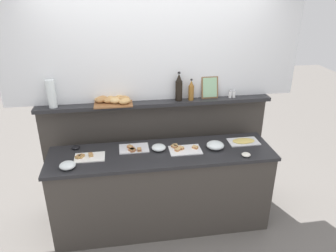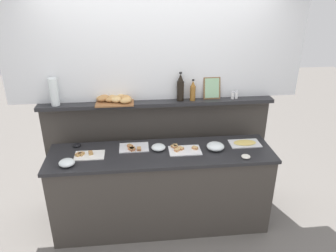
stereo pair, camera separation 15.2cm
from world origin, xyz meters
name	(u,v)px [view 2 (the right image)]	position (x,y,z in m)	size (l,w,h in m)	color
ground_plane	(158,191)	(0.00, 0.60, 0.00)	(12.00, 12.00, 0.00)	slate
buffet_counter	(162,189)	(0.00, 0.00, 0.46)	(2.31, 0.61, 0.91)	#3D3833
back_ledge_unit	(158,149)	(0.00, 0.48, 0.69)	(2.56, 0.22, 1.32)	#3D3833
upper_wall_panel	(156,40)	(0.00, 0.50, 1.96)	(3.16, 0.08, 1.28)	silver
sandwich_platter_front	(88,155)	(-0.74, 0.00, 0.92)	(0.30, 0.19, 0.04)	white
sandwich_platter_rear	(134,148)	(-0.28, 0.11, 0.92)	(0.30, 0.21, 0.04)	silver
sandwich_platter_side	(184,150)	(0.23, 0.01, 0.92)	(0.33, 0.21, 0.04)	white
cold_cuts_platter	(245,143)	(0.91, 0.09, 0.92)	(0.33, 0.19, 0.02)	white
glass_bowl_large	(158,147)	(-0.03, 0.05, 0.94)	(0.15, 0.15, 0.06)	silver
glass_bowl_medium	(67,163)	(-0.91, -0.17, 0.94)	(0.15, 0.15, 0.06)	silver
glass_bowl_small	(215,147)	(0.56, 0.00, 0.95)	(0.18, 0.18, 0.07)	silver
condiment_bowl_teal	(77,145)	(-0.88, 0.22, 0.93)	(0.08, 0.08, 0.03)	black
condiment_bowl_red	(246,157)	(0.82, -0.20, 0.93)	(0.09, 0.09, 0.03)	silver
vinegar_bottle_amber	(193,91)	(0.38, 0.40, 1.42)	(0.06, 0.06, 0.24)	#8E5B23
wine_bottle_dark	(180,88)	(0.25, 0.41, 1.46)	(0.08, 0.08, 0.32)	black
salt_shaker	(233,95)	(0.83, 0.40, 1.36)	(0.03, 0.03, 0.09)	white
pepper_shaker	(236,95)	(0.87, 0.40, 1.36)	(0.03, 0.03, 0.09)	white
bread_basket	(115,99)	(-0.46, 0.42, 1.36)	(0.41, 0.29, 0.08)	brown
framed_picture	(212,88)	(0.60, 0.44, 1.44)	(0.19, 0.07, 0.24)	brown
water_carafe	(54,92)	(-1.07, 0.40, 1.47)	(0.09, 0.09, 0.29)	silver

